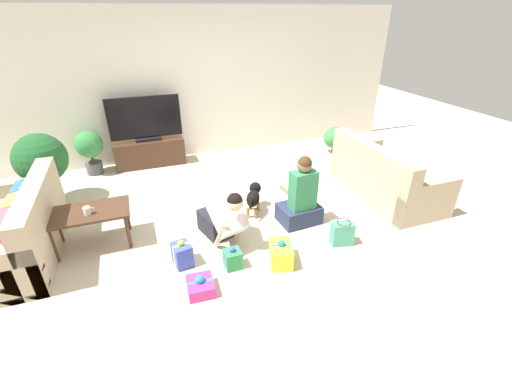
# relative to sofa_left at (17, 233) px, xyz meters

# --- Properties ---
(ground_plane) EXTENTS (16.00, 16.00, 0.00)m
(ground_plane) POSITION_rel_sofa_left_xyz_m (2.41, -0.20, -0.30)
(ground_plane) COLOR beige
(wall_back) EXTENTS (8.40, 0.06, 2.60)m
(wall_back) POSITION_rel_sofa_left_xyz_m (2.41, 2.43, 1.00)
(wall_back) COLOR white
(wall_back) RESTS_ON ground_plane
(sofa_left) EXTENTS (0.87, 1.74, 0.83)m
(sofa_left) POSITION_rel_sofa_left_xyz_m (0.00, 0.00, 0.00)
(sofa_left) COLOR tan
(sofa_left) RESTS_ON ground_plane
(sofa_right) EXTENTS (0.87, 1.74, 0.83)m
(sofa_right) POSITION_rel_sofa_left_xyz_m (4.82, -0.24, -0.01)
(sofa_right) COLOR tan
(sofa_right) RESTS_ON ground_plane
(coffee_table) EXTENTS (0.90, 0.52, 0.47)m
(coffee_table) POSITION_rel_sofa_left_xyz_m (0.77, -0.08, 0.11)
(coffee_table) COLOR #472D1E
(coffee_table) RESTS_ON ground_plane
(tv_console) EXTENTS (1.20, 0.38, 0.47)m
(tv_console) POSITION_rel_sofa_left_xyz_m (1.62, 2.17, -0.06)
(tv_console) COLOR #472D1E
(tv_console) RESTS_ON ground_plane
(tv) EXTENTS (1.21, 0.20, 0.76)m
(tv) POSITION_rel_sofa_left_xyz_m (1.62, 2.17, 0.52)
(tv) COLOR black
(tv) RESTS_ON tv_console
(potted_plant_corner_left) EXTENTS (0.70, 0.70, 1.05)m
(potted_plant_corner_left) POSITION_rel_sofa_left_xyz_m (0.14, 1.22, 0.38)
(potted_plant_corner_left) COLOR #4C4C51
(potted_plant_corner_left) RESTS_ON ground_plane
(potted_plant_corner_right) EXTENTS (0.37, 0.37, 0.73)m
(potted_plant_corner_right) POSITION_rel_sofa_left_xyz_m (4.67, 0.98, 0.14)
(potted_plant_corner_right) COLOR beige
(potted_plant_corner_right) RESTS_ON ground_plane
(potted_plant_back_left) EXTENTS (0.44, 0.44, 0.75)m
(potted_plant_back_left) POSITION_rel_sofa_left_xyz_m (0.67, 2.12, 0.17)
(potted_plant_back_left) COLOR #4C4C51
(potted_plant_back_left) RESTS_ON ground_plane
(person_kneeling) EXTENTS (0.51, 0.83, 0.78)m
(person_kneeling) POSITION_rel_sofa_left_xyz_m (2.25, -0.54, 0.04)
(person_kneeling) COLOR #23232D
(person_kneeling) RESTS_ON ground_plane
(person_sitting) EXTENTS (0.55, 0.50, 0.96)m
(person_sitting) POSITION_rel_sofa_left_xyz_m (3.31, -0.49, 0.05)
(person_sitting) COLOR #283351
(person_sitting) RESTS_ON ground_plane
(dog) EXTENTS (0.34, 0.52, 0.38)m
(dog) POSITION_rel_sofa_left_xyz_m (2.82, -0.02, -0.05)
(dog) COLOR black
(dog) RESTS_ON ground_plane
(gift_box_a) EXTENTS (0.28, 0.30, 0.20)m
(gift_box_a) POSITION_rel_sofa_left_xyz_m (1.80, -1.30, -0.23)
(gift_box_a) COLOR #CC3389
(gift_box_a) RESTS_ON ground_plane
(gift_box_b) EXTENTS (0.33, 0.40, 0.30)m
(gift_box_b) POSITION_rel_sofa_left_xyz_m (2.74, -1.16, -0.18)
(gift_box_b) COLOR yellow
(gift_box_b) RESTS_ON ground_plane
(gift_box_c) EXTENTS (0.18, 0.18, 0.27)m
(gift_box_c) POSITION_rel_sofa_left_xyz_m (2.21, -1.05, -0.19)
(gift_box_c) COLOR #2D934C
(gift_box_c) RESTS_ON ground_plane
(gift_box_d) EXTENTS (0.23, 0.25, 0.32)m
(gift_box_d) POSITION_rel_sofa_left_xyz_m (1.70, -0.82, -0.16)
(gift_box_d) COLOR #3D51BC
(gift_box_d) RESTS_ON ground_plane
(gift_bag_a) EXTENTS (0.28, 0.19, 0.32)m
(gift_bag_a) POSITION_rel_sofa_left_xyz_m (3.57, -1.09, -0.15)
(gift_bag_a) COLOR #4CA384
(gift_bag_a) RESTS_ON ground_plane
(mug) EXTENTS (0.12, 0.08, 0.09)m
(mug) POSITION_rel_sofa_left_xyz_m (0.78, -0.15, 0.21)
(mug) COLOR silver
(mug) RESTS_ON coffee_table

